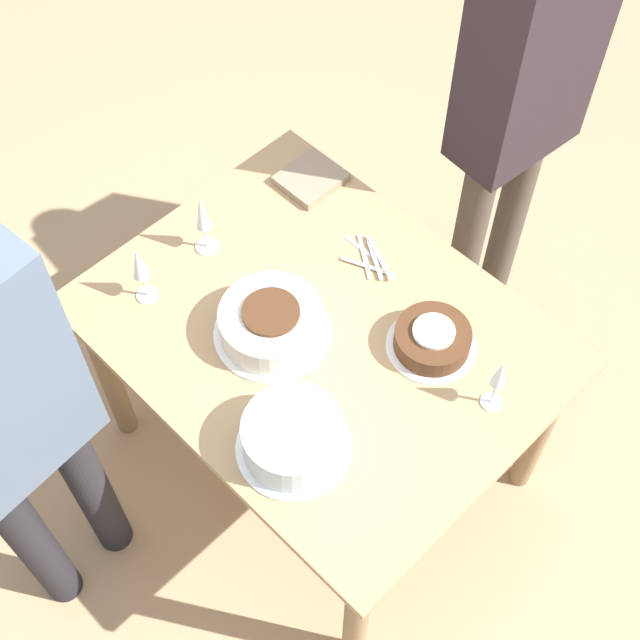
{
  "coord_description": "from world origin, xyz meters",
  "views": [
    {
      "loc": [
        -0.98,
        0.97,
        2.87
      ],
      "look_at": [
        0.0,
        0.0,
        0.82
      ],
      "focal_mm": 50.0,
      "sensor_mm": 36.0,
      "label": 1
    }
  ],
  "objects_px": {
    "cake_center_white": "(272,323)",
    "cake_front_chocolate": "(432,339)",
    "cake_back_decorated": "(293,438)",
    "wine_glass_extra": "(499,377)",
    "wine_glass_far": "(202,216)",
    "person_cutting": "(523,90)",
    "wine_glass_near": "(139,266)"
  },
  "relations": [
    {
      "from": "cake_center_white",
      "to": "person_cutting",
      "type": "bearing_deg",
      "value": -92.81
    },
    {
      "from": "cake_front_chocolate",
      "to": "wine_glass_far",
      "type": "distance_m",
      "value": 0.74
    },
    {
      "from": "cake_back_decorated",
      "to": "wine_glass_extra",
      "type": "relative_size",
      "value": 1.51
    },
    {
      "from": "wine_glass_near",
      "to": "cake_back_decorated",
      "type": "bearing_deg",
      "value": 176.72
    },
    {
      "from": "cake_back_decorated",
      "to": "wine_glass_near",
      "type": "xyz_separation_m",
      "value": [
        0.65,
        -0.04,
        0.08
      ]
    },
    {
      "from": "cake_front_chocolate",
      "to": "wine_glass_near",
      "type": "height_order",
      "value": "wine_glass_near"
    },
    {
      "from": "wine_glass_near",
      "to": "person_cutting",
      "type": "xyz_separation_m",
      "value": [
        -0.4,
        -1.15,
        0.15
      ]
    },
    {
      "from": "cake_back_decorated",
      "to": "cake_center_white",
      "type": "bearing_deg",
      "value": -34.45
    },
    {
      "from": "cake_center_white",
      "to": "wine_glass_near",
      "type": "relative_size",
      "value": 1.58
    },
    {
      "from": "cake_center_white",
      "to": "person_cutting",
      "type": "distance_m",
      "value": 1.02
    },
    {
      "from": "cake_front_chocolate",
      "to": "wine_glass_extra",
      "type": "height_order",
      "value": "wine_glass_extra"
    },
    {
      "from": "cake_center_white",
      "to": "cake_front_chocolate",
      "type": "bearing_deg",
      "value": -140.47
    },
    {
      "from": "cake_front_chocolate",
      "to": "wine_glass_near",
      "type": "distance_m",
      "value": 0.83
    },
    {
      "from": "wine_glass_near",
      "to": "wine_glass_extra",
      "type": "xyz_separation_m",
      "value": [
        -0.92,
        -0.43,
        -0.01
      ]
    },
    {
      "from": "cake_center_white",
      "to": "wine_glass_extra",
      "type": "relative_size",
      "value": 1.66
    },
    {
      "from": "cake_front_chocolate",
      "to": "wine_glass_extra",
      "type": "xyz_separation_m",
      "value": [
        -0.23,
        0.02,
        0.1
      ]
    },
    {
      "from": "wine_glass_far",
      "to": "cake_front_chocolate",
      "type": "bearing_deg",
      "value": -163.45
    },
    {
      "from": "wine_glass_near",
      "to": "wine_glass_far",
      "type": "relative_size",
      "value": 0.93
    },
    {
      "from": "wine_glass_far",
      "to": "person_cutting",
      "type": "relative_size",
      "value": 0.13
    },
    {
      "from": "person_cutting",
      "to": "cake_back_decorated",
      "type": "bearing_deg",
      "value": 17.14
    },
    {
      "from": "cake_back_decorated",
      "to": "wine_glass_far",
      "type": "distance_m",
      "value": 0.72
    },
    {
      "from": "cake_center_white",
      "to": "cake_front_chocolate",
      "type": "height_order",
      "value": "cake_center_white"
    },
    {
      "from": "cake_front_chocolate",
      "to": "wine_glass_extra",
      "type": "bearing_deg",
      "value": 174.56
    },
    {
      "from": "cake_center_white",
      "to": "cake_back_decorated",
      "type": "xyz_separation_m",
      "value": [
        -0.3,
        0.2,
        0.01
      ]
    },
    {
      "from": "cake_back_decorated",
      "to": "person_cutting",
      "type": "distance_m",
      "value": 1.24
    },
    {
      "from": "cake_center_white",
      "to": "cake_back_decorated",
      "type": "bearing_deg",
      "value": 145.55
    },
    {
      "from": "wine_glass_near",
      "to": "wine_glass_extra",
      "type": "bearing_deg",
      "value": -155.11
    },
    {
      "from": "person_cutting",
      "to": "cake_center_white",
      "type": "bearing_deg",
      "value": 2.55
    },
    {
      "from": "cake_back_decorated",
      "to": "wine_glass_extra",
      "type": "distance_m",
      "value": 0.55
    },
    {
      "from": "person_cutting",
      "to": "wine_glass_near",
      "type": "bearing_deg",
      "value": -13.65
    },
    {
      "from": "cake_center_white",
      "to": "wine_glass_extra",
      "type": "distance_m",
      "value": 0.64
    },
    {
      "from": "cake_back_decorated",
      "to": "person_cutting",
      "type": "height_order",
      "value": "person_cutting"
    }
  ]
}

